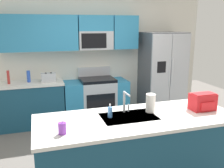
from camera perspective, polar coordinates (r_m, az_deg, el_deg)
name	(u,v)px	position (r m, az deg, el deg)	size (l,w,h in m)	color
ground_plane	(124,159)	(3.98, 2.86, -16.85)	(9.00, 9.00, 0.00)	#66605B
kitchen_wall_unit	(86,50)	(5.44, -6.01, 7.72)	(5.20, 0.43, 2.60)	silver
back_counter	(29,104)	(5.26, -18.47, -4.48)	(1.37, 0.63, 0.90)	navy
range_oven	(96,99)	(5.40, -3.74, -3.45)	(1.36, 0.61, 1.10)	#B7BABF
refrigerator	(162,74)	(5.76, 11.43, 2.33)	(0.90, 0.76, 1.85)	#4C4F54
island_counter	(137,150)	(3.28, 5.73, -14.83)	(2.50, 0.96, 0.90)	navy
toaster	(49,77)	(5.08, -14.36, 1.47)	(0.28, 0.16, 0.18)	#B7BABF
pepper_mill	(8,77)	(5.14, -22.70, 1.43)	(0.05, 0.05, 0.26)	#B2332D
bottle_blue	(29,76)	(5.18, -18.61, 1.67)	(0.07, 0.07, 0.23)	blue
sink_faucet	(125,100)	(3.18, 3.09, -3.73)	(0.09, 0.21, 0.28)	#B7BABF
drink_cup_purple	(62,128)	(2.65, -11.36, -9.93)	(0.08, 0.08, 0.24)	purple
soap_dispenser	(110,112)	(3.05, -0.47, -6.44)	(0.06, 0.06, 0.17)	#4C8CD8
paper_towel_roll	(151,103)	(3.26, 8.85, -4.34)	(0.12, 0.12, 0.24)	white
backpack	(203,101)	(3.51, 20.14, -3.77)	(0.32, 0.22, 0.23)	red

